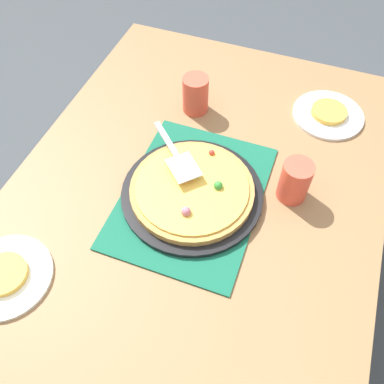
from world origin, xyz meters
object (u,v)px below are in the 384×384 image
object	(u,v)px
pizza_pan	(192,194)
pizza	(192,189)
pizza_server	(176,155)
cup_far	(295,181)
plate_near_left	(328,115)
served_slice_right	(4,274)
plate_far_right	(6,276)
served_slice_left	(329,112)
cup_near	(195,94)

from	to	relation	value
pizza_pan	pizza	xyz separation A→B (m)	(-0.00, -0.00, 0.02)
pizza_server	cup_far	bearing A→B (deg)	95.42
plate_near_left	served_slice_right	world-z (taller)	served_slice_right
pizza_pan	pizza	world-z (taller)	pizza
pizza_pan	plate_near_left	bearing A→B (deg)	146.27
pizza	pizza_server	world-z (taller)	pizza_server
plate_far_right	served_slice_left	world-z (taller)	served_slice_left
cup_far	pizza	bearing A→B (deg)	-68.78
pizza	cup_near	size ratio (longest dim) A/B	2.75
pizza_pan	cup_far	world-z (taller)	cup_far
pizza	served_slice_left	distance (m)	0.53
plate_far_right	served_slice_right	bearing A→B (deg)	0.00
served_slice_left	served_slice_right	xyz separation A→B (m)	(0.81, -0.63, 0.00)
served_slice_left	served_slice_right	world-z (taller)	same
cup_far	served_slice_left	bearing A→B (deg)	172.50
pizza	cup_near	world-z (taller)	cup_near
pizza	pizza_server	xyz separation A→B (m)	(-0.07, -0.07, 0.03)
served_slice_left	plate_far_right	bearing A→B (deg)	-37.54
pizza	cup_near	distance (m)	0.34
pizza	plate_far_right	world-z (taller)	pizza
plate_far_right	pizza_server	distance (m)	0.52
pizza	served_slice_right	xyz separation A→B (m)	(0.37, -0.33, -0.02)
served_slice_right	pizza_server	xyz separation A→B (m)	(-0.44, 0.26, 0.05)
pizza_server	pizza_pan	bearing A→B (deg)	45.92
pizza_pan	plate_far_right	xyz separation A→B (m)	(0.37, -0.33, -0.01)
plate_far_right	cup_near	world-z (taller)	cup_near
cup_far	pizza_server	bearing A→B (deg)	-84.58
served_slice_right	cup_far	distance (m)	0.75
served_slice_left	cup_near	distance (m)	0.42
cup_near	cup_far	size ratio (longest dim) A/B	1.00
served_slice_left	pizza_server	bearing A→B (deg)	-44.36
plate_far_right	served_slice_right	distance (m)	0.01
plate_near_left	served_slice_left	xyz separation A→B (m)	(0.00, 0.00, 0.01)
pizza_pan	cup_near	bearing A→B (deg)	-161.59
pizza_server	cup_near	bearing A→B (deg)	-171.55
pizza	plate_far_right	distance (m)	0.50
pizza	cup_far	distance (m)	0.27
pizza	served_slice_left	bearing A→B (deg)	146.11
plate_near_left	cup_far	bearing A→B (deg)	-7.50
pizza_pan	plate_far_right	world-z (taller)	pizza_pan
pizza	served_slice_right	world-z (taller)	pizza
pizza	served_slice_left	xyz separation A→B (m)	(-0.44, 0.30, -0.02)
plate_far_right	served_slice_left	size ratio (longest dim) A/B	2.00
served_slice_left	pizza_pan	bearing A→B (deg)	-33.73
plate_far_right	cup_far	bearing A→B (deg)	129.09
served_slice_left	pizza_server	distance (m)	0.52
served_slice_left	pizza	bearing A→B (deg)	-33.89
pizza	plate_far_right	bearing A→B (deg)	-41.42
served_slice_left	pizza_server	xyz separation A→B (m)	(0.37, -0.36, 0.05)
pizza	served_slice_right	distance (m)	0.50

